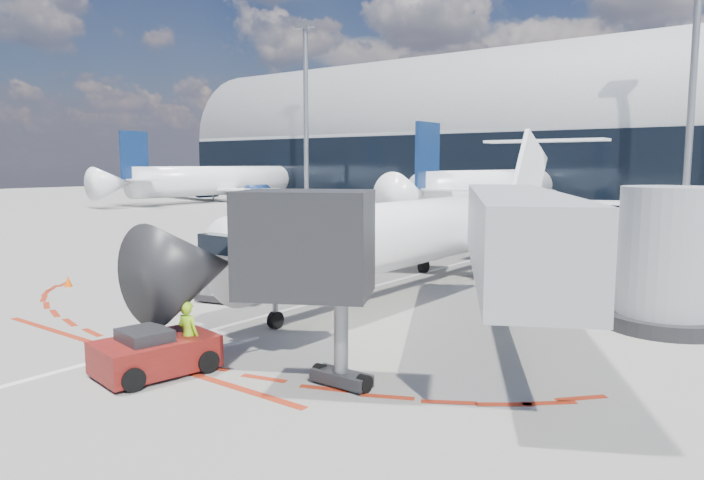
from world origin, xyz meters
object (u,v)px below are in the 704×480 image
Objects in this scene: regional_jet at (438,227)px; ramp_worker at (188,335)px; pushback_tug at (155,353)px; uld_container at (231,275)px.

regional_jet reaches higher than ramp_worker.
pushback_tug is at bearing -87.79° from regional_jet.
pushback_tug is at bearing 54.41° from ramp_worker.
ramp_worker is at bearing -86.13° from regional_jet.
regional_jet is 15.66m from ramp_worker.
pushback_tug is 9.01m from uld_container.
pushback_tug is (0.63, -16.32, -2.00)m from regional_jet.
uld_container reaches higher than pushback_tug.
regional_jet reaches higher than uld_container.
uld_container is (-5.60, 6.58, 0.12)m from ramp_worker.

